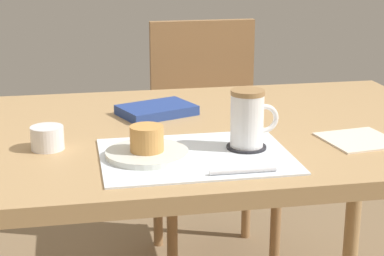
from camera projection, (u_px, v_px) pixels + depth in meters
dining_table at (202, 157)px, 1.54m from camera, size 1.26×0.81×0.72m
wooden_chair at (209, 130)px, 2.31m from camera, size 0.42×0.42×0.87m
placemat at (196, 156)px, 1.32m from camera, size 0.39×0.29×0.00m
pastry_plate at (147, 153)px, 1.31m from camera, size 0.17×0.17×0.01m
pastry at (147, 138)px, 1.30m from camera, size 0.07×0.07×0.05m
coffee_coaster at (246, 147)px, 1.36m from camera, size 0.08×0.08×0.00m
coffee_mug at (248, 118)px, 1.34m from camera, size 0.10×0.07×0.12m
teaspoon at (243, 171)px, 1.21m from camera, size 0.13×0.01×0.01m
paper_napkin at (359, 140)px, 1.42m from camera, size 0.17×0.17×0.00m
sugar_bowl at (47, 138)px, 1.36m from camera, size 0.07×0.07×0.05m
small_book at (157, 110)px, 1.62m from camera, size 0.21×0.18×0.02m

